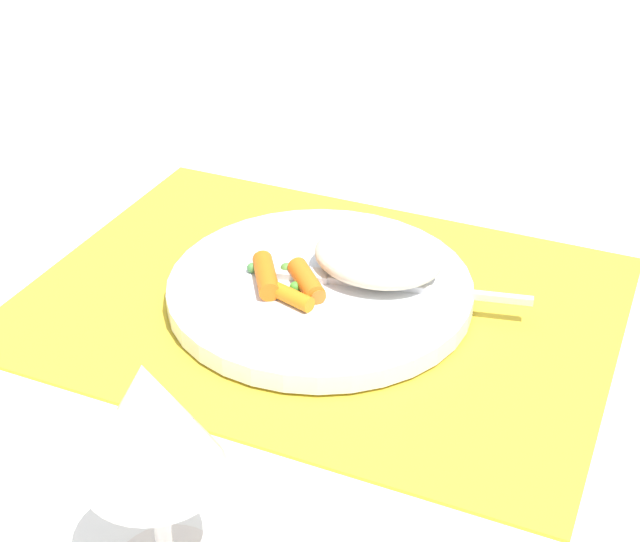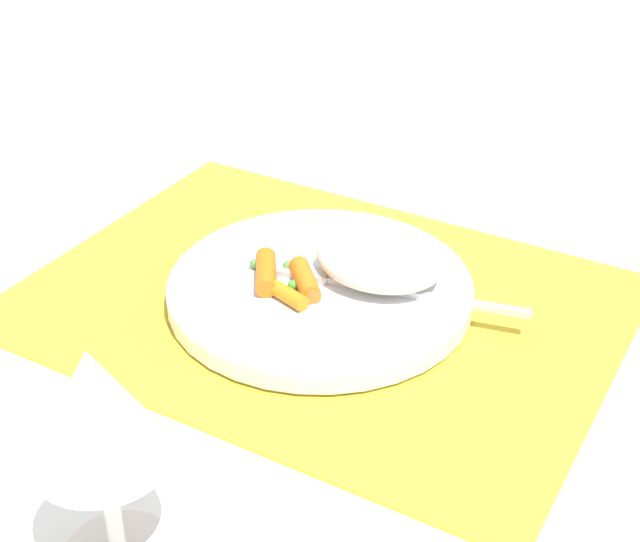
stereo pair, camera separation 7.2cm
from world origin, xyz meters
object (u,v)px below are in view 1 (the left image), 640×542
Objects in this scene: rice_mound at (378,256)px; carrot_portion at (290,282)px; plate at (320,290)px; fork at (374,284)px; wine_glass at (150,428)px.

carrot_portion is at bearing 42.86° from rice_mound.
fork is at bearing -168.01° from plate.
fork is at bearing -92.95° from wine_glass.
wine_glass is (-0.03, 0.29, 0.09)m from plate.
carrot_portion is (0.02, 0.02, 0.02)m from plate.
rice_mound reaches higher than plate.
plate is 0.06m from rice_mound.
fork is (-0.00, 0.02, -0.01)m from rice_mound.
fork is at bearing 102.38° from rice_mound.
fork is (-0.04, -0.01, 0.01)m from plate.
wine_glass is (-0.05, 0.27, 0.08)m from carrot_portion.
wine_glass is (0.02, 0.30, 0.08)m from fork.
plate is 0.05m from fork.
wine_glass reaches higher than fork.
plate is 0.03m from carrot_portion.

